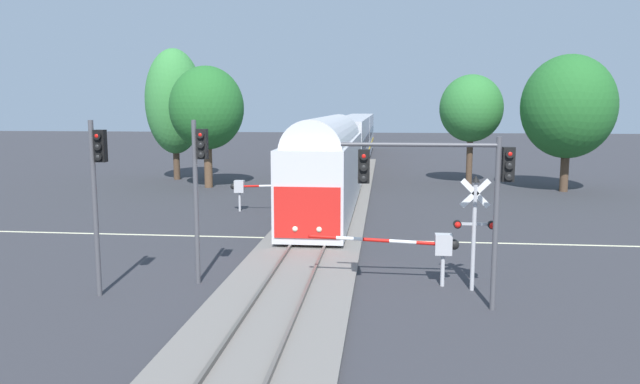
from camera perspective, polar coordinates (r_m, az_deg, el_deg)
The scene contains 14 objects.
ground_plane at distance 27.64m, azimuth -0.52°, elevation -4.47°, with size 220.00×220.00×0.00m, color #333338.
road_centre_stripe at distance 27.64m, azimuth -0.52°, elevation -4.46°, with size 44.00×0.20×0.01m.
railway_track at distance 27.62m, azimuth -0.52°, elevation -4.27°, with size 4.40×80.00×0.32m.
commuter_train at distance 53.63m, azimuth 2.79°, elevation 4.64°, with size 3.04×62.70×5.16m.
crossing_gate_near at distance 20.61m, azimuth 10.26°, elevation -4.99°, with size 5.11×0.40×1.80m.
crossing_signal_mast at distance 20.20m, azimuth 14.44°, elevation -2.67°, with size 1.36×0.44×3.83m.
crossing_gate_far at distance 34.70m, azimuth -6.40°, elevation 0.46°, with size 6.41×0.40×1.80m.
traffic_signal_median at distance 20.54m, azimuth -11.42°, elevation 1.56°, with size 0.53×0.38×5.59m.
traffic_signal_near_left at distance 20.02m, azimuth -20.37°, elevation 1.10°, with size 0.53×0.38×5.62m.
traffic_signal_near_right at distance 17.97m, azimuth 12.27°, elevation 1.14°, with size 5.02×0.38×5.18m.
oak_behind_train at distance 45.28m, azimuth -10.69°, elevation 7.81°, with size 5.45×5.45×8.95m.
maple_right_background at distance 45.76m, azimuth 22.48°, elevation 7.47°, with size 6.43×6.43×9.60m.
oak_far_right at distance 47.97m, azimuth 14.15°, elevation 7.67°, with size 4.82×4.82×8.43m.
pine_left_background at distance 50.83m, azimuth -13.64°, elevation 8.31°, with size 4.68×4.68×10.64m.
Camera 1 is at (3.13, -26.79, 6.06)m, focal length 33.74 mm.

